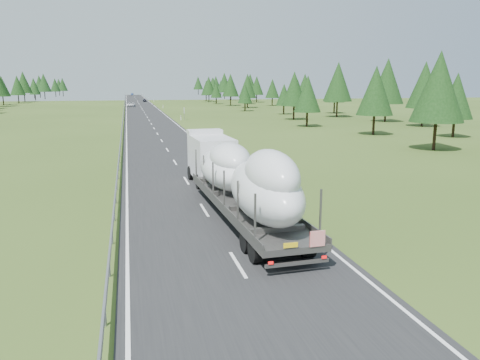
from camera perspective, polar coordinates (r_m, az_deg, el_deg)
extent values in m
plane|color=#324717|center=(20.31, -0.26, -10.32)|extent=(400.00, 400.00, 0.00)
cube|color=black|center=(118.65, -11.44, 7.84)|extent=(10.00, 400.00, 0.02)
cube|color=slate|center=(118.54, -14.04, 8.01)|extent=(0.08, 400.00, 0.32)
cylinder|color=slate|center=(19.76, -15.66, -10.48)|extent=(0.10, 0.10, 0.60)
cube|color=silver|center=(50.03, -0.85, 3.56)|extent=(0.12, 0.07, 1.00)
cube|color=black|center=(49.98, -0.85, 3.92)|extent=(0.13, 0.08, 0.12)
cube|color=silver|center=(99.17, -7.22, 7.54)|extent=(0.12, 0.07, 1.00)
cube|color=black|center=(99.15, -7.22, 7.72)|extent=(0.13, 0.08, 0.12)
cube|color=silver|center=(148.89, -9.37, 8.85)|extent=(0.12, 0.07, 1.00)
cube|color=black|center=(148.87, -9.38, 8.97)|extent=(0.13, 0.08, 0.12)
cube|color=silver|center=(198.75, -10.46, 9.50)|extent=(0.12, 0.07, 1.00)
cube|color=black|center=(198.74, -10.46, 9.60)|extent=(0.13, 0.08, 0.12)
cube|color=silver|center=(248.66, -11.11, 9.89)|extent=(0.12, 0.07, 1.00)
cube|color=black|center=(248.65, -11.11, 9.97)|extent=(0.13, 0.08, 0.12)
cube|color=silver|center=(298.61, -11.54, 10.15)|extent=(0.12, 0.07, 1.00)
cube|color=black|center=(298.60, -11.54, 10.21)|extent=(0.13, 0.08, 0.12)
cube|color=silver|center=(348.57, -11.85, 10.33)|extent=(0.12, 0.07, 1.00)
cube|color=black|center=(348.56, -11.85, 10.39)|extent=(0.13, 0.08, 0.12)
cylinder|color=slate|center=(99.22, -6.82, 7.84)|extent=(0.08, 0.08, 2.00)
cube|color=silver|center=(99.15, -6.83, 8.41)|extent=(0.05, 0.90, 1.20)
cylinder|color=black|center=(73.78, 24.59, 5.97)|extent=(0.36, 0.36, 3.10)
cone|color=black|center=(73.55, 24.88, 9.30)|extent=(4.82, 4.82, 6.46)
cylinder|color=black|center=(89.91, 21.34, 7.33)|extent=(0.36, 0.36, 3.88)
cone|color=black|center=(89.73, 21.60, 10.75)|extent=(6.03, 6.03, 8.08)
cylinder|color=black|center=(98.70, 17.31, 8.03)|extent=(0.36, 0.36, 4.24)
cone|color=black|center=(98.55, 17.52, 11.45)|extent=(6.60, 6.60, 8.84)
cylinder|color=black|center=(109.79, 11.73, 8.62)|extent=(0.36, 0.36, 4.19)
cone|color=black|center=(109.65, 11.86, 11.66)|extent=(6.52, 6.52, 8.73)
cylinder|color=black|center=(123.27, 11.41, 8.75)|extent=(0.36, 0.36, 3.32)
cone|color=black|center=(123.14, 11.50, 10.89)|extent=(5.16, 5.16, 6.91)
cylinder|color=black|center=(138.94, 7.85, 9.22)|extent=(0.36, 0.36, 3.51)
cone|color=black|center=(138.81, 7.91, 11.23)|extent=(5.47, 5.47, 7.32)
cylinder|color=black|center=(152.34, 7.00, 9.35)|extent=(0.36, 0.36, 2.98)
cone|color=black|center=(152.23, 7.04, 10.91)|extent=(4.63, 4.63, 6.20)
cylinder|color=black|center=(162.31, 3.95, 9.57)|extent=(0.36, 0.36, 3.08)
cone|color=black|center=(162.21, 3.97, 11.08)|extent=(4.79, 4.79, 6.42)
cylinder|color=black|center=(175.40, 0.91, 9.77)|extent=(0.36, 0.36, 3.16)
cone|color=black|center=(175.31, 0.92, 11.21)|extent=(4.91, 4.91, 6.58)
cylinder|color=black|center=(189.73, 2.04, 9.97)|extent=(0.36, 0.36, 3.52)
cone|color=black|center=(189.64, 2.05, 11.45)|extent=(5.48, 5.48, 7.34)
cylinder|color=black|center=(203.59, 1.23, 10.16)|extent=(0.36, 0.36, 3.94)
cone|color=black|center=(203.51, 1.23, 11.70)|extent=(6.13, 6.13, 8.21)
cylinder|color=black|center=(214.44, -1.11, 10.21)|extent=(0.36, 0.36, 3.78)
cone|color=black|center=(214.36, -1.11, 11.62)|extent=(5.87, 5.87, 7.87)
cylinder|color=black|center=(231.51, -1.91, 10.39)|extent=(0.36, 0.36, 4.28)
cone|color=black|center=(231.44, -1.92, 11.86)|extent=(6.66, 6.66, 8.93)
cylinder|color=black|center=(245.13, -3.26, 10.36)|extent=(0.36, 0.36, 3.51)
cone|color=black|center=(245.07, -3.27, 11.50)|extent=(5.47, 5.47, 7.32)
cylinder|color=black|center=(258.11, -2.35, 10.39)|extent=(0.36, 0.36, 3.10)
cone|color=black|center=(258.05, -2.35, 11.35)|extent=(4.82, 4.82, 6.45)
cylinder|color=black|center=(272.18, -2.95, 10.55)|extent=(0.36, 0.36, 3.97)
cone|color=black|center=(272.12, -2.96, 11.71)|extent=(6.17, 6.17, 8.27)
cylinder|color=black|center=(284.23, -3.36, 10.57)|extent=(0.36, 0.36, 3.70)
cone|color=black|center=(284.17, -3.38, 11.60)|extent=(5.75, 5.75, 7.71)
cylinder|color=black|center=(298.44, -4.10, 10.56)|extent=(0.36, 0.36, 3.17)
cone|color=black|center=(298.39, -4.11, 11.40)|extent=(4.92, 4.92, 6.59)
cylinder|color=black|center=(313.68, -5.11, 10.68)|extent=(0.36, 0.36, 4.04)
cone|color=black|center=(313.63, -5.13, 11.71)|extent=(6.28, 6.28, 8.42)
cylinder|color=black|center=(58.54, 22.65, 5.25)|extent=(0.36, 0.36, 3.83)
cone|color=black|center=(58.26, 23.07, 10.45)|extent=(5.96, 5.96, 7.98)
cylinder|color=black|center=(73.17, 15.99, 6.68)|extent=(0.36, 0.36, 3.46)
cone|color=black|center=(72.94, 16.20, 10.44)|extent=(5.39, 5.39, 7.22)
cylinder|color=black|center=(84.39, 8.16, 7.49)|extent=(0.36, 0.36, 3.05)
cone|color=black|center=(84.19, 8.25, 10.36)|extent=(4.74, 4.74, 6.35)
cylinder|color=black|center=(100.37, 6.57, 8.29)|extent=(0.36, 0.36, 3.42)
cone|color=black|center=(100.20, 6.63, 11.00)|extent=(5.32, 5.32, 7.12)
cylinder|color=black|center=(117.53, 5.35, 8.60)|extent=(0.36, 0.36, 2.55)
cone|color=black|center=(117.39, 5.39, 10.33)|extent=(3.97, 3.97, 5.32)
cylinder|color=black|center=(130.52, 0.61, 8.96)|extent=(0.36, 0.36, 2.56)
cone|color=black|center=(130.39, 0.62, 10.52)|extent=(3.98, 3.98, 5.34)
cylinder|color=black|center=(147.94, 0.91, 9.48)|extent=(0.36, 0.36, 3.56)
cone|color=black|center=(147.83, 0.92, 11.40)|extent=(5.54, 5.54, 7.42)
cylinder|color=black|center=(162.11, -1.16, 9.70)|extent=(0.36, 0.36, 3.67)
cone|color=black|center=(162.00, -1.17, 11.50)|extent=(5.71, 5.71, 7.65)
cylinder|color=black|center=(176.07, -2.91, 9.69)|extent=(0.36, 0.36, 2.67)
cone|color=black|center=(175.98, -2.93, 10.89)|extent=(4.15, 4.15, 5.55)
cylinder|color=black|center=(194.70, -3.81, 10.00)|extent=(0.36, 0.36, 3.51)
cone|color=black|center=(194.62, -3.83, 11.43)|extent=(5.46, 5.46, 7.32)
cylinder|color=black|center=(206.82, -4.14, 10.00)|extent=(0.36, 0.36, 2.84)
cone|color=black|center=(206.74, -4.16, 11.09)|extent=(4.42, 4.42, 5.92)
cylinder|color=black|center=(187.82, -26.91, 8.70)|extent=(0.36, 0.36, 3.47)
cone|color=black|center=(187.73, -27.05, 10.17)|extent=(5.39, 5.39, 7.23)
cylinder|color=black|center=(201.12, -25.39, 8.97)|extent=(0.36, 0.36, 3.58)
cone|color=black|center=(201.04, -25.52, 10.38)|extent=(5.56, 5.56, 7.45)
cylinder|color=black|center=(213.41, -24.78, 9.20)|extent=(0.36, 0.36, 4.19)
cone|color=black|center=(213.34, -24.92, 10.76)|extent=(6.52, 6.52, 8.74)
cylinder|color=black|center=(230.28, -23.68, 9.25)|extent=(0.36, 0.36, 3.00)
cone|color=black|center=(230.21, -23.76, 10.29)|extent=(4.66, 4.66, 6.24)
cylinder|color=black|center=(244.20, -22.70, 9.55)|extent=(0.36, 0.36, 4.13)
cone|color=black|center=(244.14, -22.80, 10.89)|extent=(6.42, 6.42, 8.60)
cylinder|color=black|center=(257.17, -23.76, 9.46)|extent=(0.36, 0.36, 3.47)
cone|color=black|center=(257.10, -23.85, 10.53)|extent=(5.40, 5.40, 7.24)
cylinder|color=black|center=(271.24, -23.17, 9.63)|extent=(0.36, 0.36, 3.96)
cone|color=black|center=(271.18, -23.26, 10.79)|extent=(6.16, 6.16, 8.26)
cylinder|color=black|center=(282.42, -21.55, 9.75)|extent=(0.36, 0.36, 3.47)
cone|color=black|center=(282.36, -21.62, 10.72)|extent=(5.39, 5.39, 7.22)
cylinder|color=black|center=(296.65, -20.75, 9.88)|extent=(0.36, 0.36, 3.60)
cone|color=black|center=(296.59, -20.83, 10.84)|extent=(5.60, 5.60, 7.50)
cylinder|color=black|center=(312.91, -21.16, 9.90)|extent=(0.36, 0.36, 3.50)
cone|color=black|center=(312.86, -21.22, 10.79)|extent=(5.44, 5.44, 7.29)
cube|color=silver|center=(35.79, -3.52, 2.82)|extent=(2.97, 5.60, 3.08)
cube|color=black|center=(38.45, -4.25, 4.26)|extent=(2.53, 0.19, 1.54)
cube|color=silver|center=(37.94, -4.19, 5.91)|extent=(2.80, 1.43, 0.33)
cube|color=#565451|center=(34.99, -3.17, 0.15)|extent=(2.88, 3.41, 0.27)
cylinder|color=black|center=(37.80, -5.90, 0.89)|extent=(0.43, 1.11, 1.10)
cylinder|color=black|center=(38.20, -2.14, 1.06)|extent=(0.43, 1.11, 1.10)
cylinder|color=black|center=(34.38, -5.11, -0.18)|extent=(0.43, 1.11, 1.10)
cylinder|color=black|center=(34.82, -1.00, 0.02)|extent=(0.43, 1.11, 1.10)
cube|color=#565451|center=(26.00, 0.51, -3.00)|extent=(3.59, 15.50, 0.29)
cube|color=#565451|center=(25.63, -2.66, -2.60)|extent=(0.69, 15.38, 0.26)
cube|color=#565451|center=(26.31, 3.61, -2.23)|extent=(0.69, 15.38, 0.26)
cube|color=#565451|center=(19.17, 1.03, -4.71)|extent=(0.08, 0.08, 2.09)
cube|color=#565451|center=(20.08, 9.15, -4.10)|extent=(0.08, 0.08, 2.09)
cube|color=#565451|center=(21.65, -0.72, -2.78)|extent=(0.08, 0.08, 2.09)
cube|color=#565451|center=(22.45, 6.59, -2.33)|extent=(0.08, 0.08, 2.09)
cube|color=#565451|center=(24.15, -2.10, -1.25)|extent=(0.08, 0.08, 2.09)
cube|color=#565451|center=(24.88, 4.52, -0.90)|extent=(0.08, 0.08, 2.09)
cube|color=#565451|center=(26.68, -3.21, -0.01)|extent=(0.08, 0.08, 2.09)
cube|color=#565451|center=(27.34, 2.83, 0.28)|extent=(0.08, 0.08, 2.09)
cube|color=#565451|center=(29.23, -4.14, 1.01)|extent=(0.08, 0.08, 2.09)
cube|color=#565451|center=(29.83, 1.41, 1.26)|extent=(0.08, 0.08, 2.09)
cube|color=#565451|center=(31.80, -4.91, 1.87)|extent=(0.08, 0.08, 2.09)
cube|color=#565451|center=(32.35, 0.22, 2.09)|extent=(0.08, 0.08, 2.09)
cylinder|color=black|center=(20.36, 1.24, -8.60)|extent=(0.48, 1.12, 1.10)
cylinder|color=black|center=(21.07, 7.68, -8.00)|extent=(0.48, 1.12, 1.10)
cylinder|color=black|center=(21.56, 0.34, -7.42)|extent=(0.48, 1.12, 1.10)
cylinder|color=black|center=(22.23, 6.45, -6.90)|extent=(0.48, 1.12, 1.10)
cube|color=#565451|center=(19.20, 6.09, -10.14)|extent=(2.75, 0.24, 0.13)
cube|color=red|center=(19.07, 8.59, -7.19)|extent=(0.66, 0.07, 0.66)
cube|color=yellow|center=(18.74, 5.27, -7.99)|extent=(0.61, 0.07, 0.20)
cube|color=red|center=(18.73, 2.80, -10.11)|extent=(0.20, 0.07, 0.11)
cube|color=red|center=(19.47, 9.43, -9.40)|extent=(0.20, 0.07, 0.11)
ellipsoid|color=silver|center=(22.33, 2.69, -1.37)|extent=(3.20, 8.00, 2.82)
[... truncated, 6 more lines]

